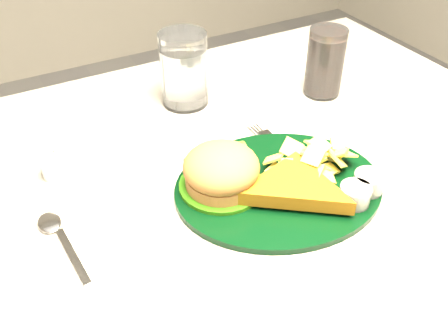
% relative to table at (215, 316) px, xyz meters
% --- Properties ---
extents(table, '(1.20, 0.80, 0.75)m').
position_rel_table_xyz_m(table, '(0.00, 0.00, 0.00)').
color(table, '#ABA49B').
rests_on(table, ground).
extents(dinner_plate, '(0.36, 0.32, 0.07)m').
position_rel_table_xyz_m(dinner_plate, '(0.07, -0.09, 0.41)').
color(dinner_plate, black).
rests_on(dinner_plate, table).
extents(water_glass, '(0.10, 0.10, 0.14)m').
position_rel_table_xyz_m(water_glass, '(0.05, 0.21, 0.44)').
color(water_glass, white).
rests_on(water_glass, table).
extents(cola_glass, '(0.09, 0.09, 0.13)m').
position_rel_table_xyz_m(cola_glass, '(0.30, 0.12, 0.44)').
color(cola_glass, black).
rests_on(cola_glass, table).
extents(fork_napkin, '(0.14, 0.17, 0.01)m').
position_rel_table_xyz_m(fork_napkin, '(0.12, -0.04, 0.38)').
color(fork_napkin, white).
rests_on(fork_napkin, table).
extents(spoon, '(0.05, 0.15, 0.01)m').
position_rel_table_xyz_m(spoon, '(-0.24, -0.07, 0.38)').
color(spoon, silver).
rests_on(spoon, table).
extents(ramekin, '(0.06, 0.06, 0.03)m').
position_rel_table_xyz_m(ramekin, '(-0.21, 0.11, 0.39)').
color(ramekin, white).
rests_on(ramekin, table).
extents(wrapped_straw, '(0.21, 0.11, 0.01)m').
position_rel_table_xyz_m(wrapped_straw, '(-0.10, 0.19, 0.38)').
color(wrapped_straw, white).
rests_on(wrapped_straw, table).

